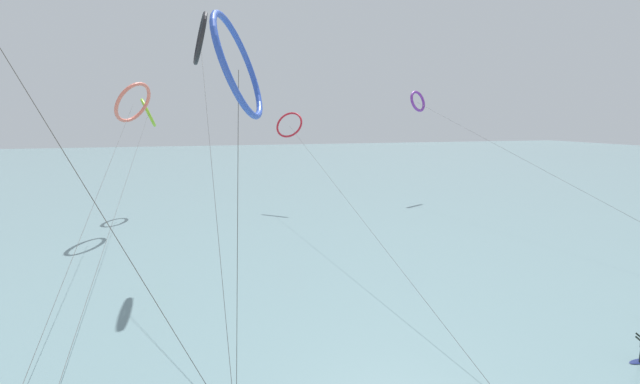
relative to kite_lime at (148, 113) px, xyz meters
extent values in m
cube|color=slate|center=(13.82, 47.66, -13.37)|extent=(400.00, 200.00, 0.08)
ellipsoid|color=navy|center=(28.41, -46.97, -13.30)|extent=(1.40, 0.40, 0.06)
torus|color=#8CC62D|center=(0.00, 0.12, 0.03)|extent=(2.32, 4.24, 3.91)
cylinder|color=#3F3F3F|center=(0.59, -25.82, -6.79)|extent=(1.21, 51.88, 13.27)
torus|color=red|center=(19.00, -2.69, -1.61)|extent=(4.59, 4.37, 3.67)
cylinder|color=#3F3F3F|center=(19.21, -25.35, -7.58)|extent=(0.45, 45.32, 11.68)
torus|color=black|center=(7.22, -23.14, 5.90)|extent=(1.74, 4.59, 4.45)
cylinder|color=#3F3F3F|center=(7.51, -34.70, -3.84)|extent=(0.60, 23.13, 19.16)
torus|color=#2647B7|center=(8.57, -43.80, 1.20)|extent=(3.13, 4.75, 4.30)
cylinder|color=#3F3F3F|center=(8.18, -45.03, -6.17)|extent=(0.81, 2.48, 14.48)
cylinder|color=#3F3F3F|center=(3.56, -45.73, -4.23)|extent=(8.50, 1.08, 18.37)
torus|color=#EA7260|center=(-0.49, -9.12, 1.03)|extent=(5.25, 6.01, 4.63)
cylinder|color=#3F3F3F|center=(-0.52, -28.61, -6.28)|extent=(0.10, 38.99, 14.27)
torus|color=purple|center=(40.78, 0.02, 2.04)|extent=(3.86, 2.92, 3.52)
cylinder|color=#3F3F3F|center=(41.52, -24.86, -5.79)|extent=(1.50, 49.78, 15.26)
camera|label=1|loc=(7.07, -61.29, -0.93)|focal=23.13mm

